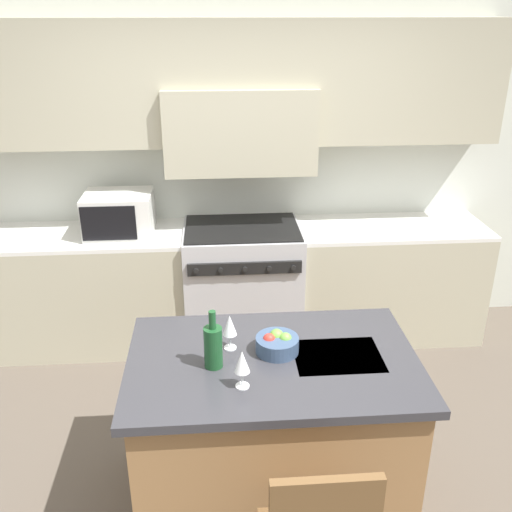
{
  "coord_description": "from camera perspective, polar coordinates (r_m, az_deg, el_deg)",
  "views": [
    {
      "loc": [
        -0.2,
        -2.3,
        2.46
      ],
      "look_at": [
        0.03,
        0.71,
        1.14
      ],
      "focal_mm": 40.0,
      "sensor_mm": 36.0,
      "label": 1
    }
  ],
  "objects": [
    {
      "name": "wine_glass_near",
      "position": [
        2.56,
        -1.4,
        -10.63
      ],
      "size": [
        0.07,
        0.07,
        0.19
      ],
      "color": "white",
      "rests_on": "kitchen_island"
    },
    {
      "name": "microwave",
      "position": [
        4.29,
        -13.55,
        4.11
      ],
      "size": [
        0.49,
        0.4,
        0.31
      ],
      "color": "silver",
      "rests_on": "back_counter"
    },
    {
      "name": "wine_bottle",
      "position": [
        2.71,
        -4.3,
        -8.94
      ],
      "size": [
        0.09,
        0.09,
        0.3
      ],
      "color": "#194723",
      "rests_on": "kitchen_island"
    },
    {
      "name": "back_counter",
      "position": [
        4.48,
        -1.36,
        -2.9
      ],
      "size": [
        3.75,
        0.62,
        0.92
      ],
      "color": "#B2AD93",
      "rests_on": "ground_plane"
    },
    {
      "name": "fruit_bowl",
      "position": [
        2.85,
        2.13,
        -8.72
      ],
      "size": [
        0.21,
        0.21,
        0.11
      ],
      "color": "#384C6B",
      "rests_on": "kitchen_island"
    },
    {
      "name": "ground_plane",
      "position": [
        3.37,
        0.44,
        -23.18
      ],
      "size": [
        10.0,
        10.0,
        0.0
      ],
      "primitive_type": "plane",
      "color": "brown"
    },
    {
      "name": "back_cabinetry",
      "position": [
        4.34,
        -1.69,
        12.24
      ],
      "size": [
        10.0,
        0.46,
        2.7
      ],
      "color": "silver",
      "rests_on": "ground_plane"
    },
    {
      "name": "range_stove",
      "position": [
        4.45,
        -1.35,
        -2.85
      ],
      "size": [
        0.88,
        0.7,
        0.95
      ],
      "color": "#B7B7BC",
      "rests_on": "ground_plane"
    },
    {
      "name": "kitchen_island",
      "position": [
        3.09,
        1.62,
        -17.01
      ],
      "size": [
        1.42,
        0.91,
        0.89
      ],
      "color": "olive",
      "rests_on": "ground_plane"
    },
    {
      "name": "wine_glass_far",
      "position": [
        2.83,
        -2.65,
        -7.03
      ],
      "size": [
        0.07,
        0.07,
        0.19
      ],
      "color": "white",
      "rests_on": "kitchen_island"
    }
  ]
}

